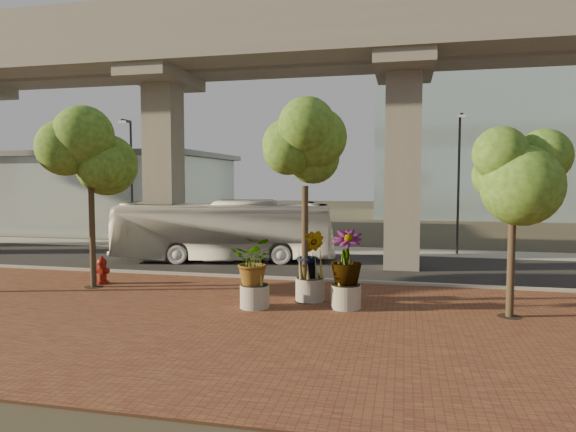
# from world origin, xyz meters

# --- Properties ---
(ground) EXTENTS (160.00, 160.00, 0.00)m
(ground) POSITION_xyz_m (0.00, 0.00, 0.00)
(ground) COLOR #312E24
(ground) RESTS_ON ground
(brick_plaza) EXTENTS (70.00, 13.00, 0.06)m
(brick_plaza) POSITION_xyz_m (0.00, -8.00, 0.03)
(brick_plaza) COLOR brown
(brick_plaza) RESTS_ON ground
(asphalt_road) EXTENTS (90.00, 8.00, 0.04)m
(asphalt_road) POSITION_xyz_m (0.00, 2.00, 0.02)
(asphalt_road) COLOR black
(asphalt_road) RESTS_ON ground
(curb_strip) EXTENTS (70.00, 0.25, 0.16)m
(curb_strip) POSITION_xyz_m (0.00, -2.00, 0.08)
(curb_strip) COLOR #9B9A91
(curb_strip) RESTS_ON ground
(far_sidewalk) EXTENTS (90.00, 3.00, 0.06)m
(far_sidewalk) POSITION_xyz_m (0.00, 7.50, 0.03)
(far_sidewalk) COLOR #9B9A91
(far_sidewalk) RESTS_ON ground
(transit_viaduct) EXTENTS (72.00, 5.60, 12.40)m
(transit_viaduct) POSITION_xyz_m (0.00, 2.00, 7.29)
(transit_viaduct) COLOR gray
(transit_viaduct) RESTS_ON ground
(station_pavilion) EXTENTS (23.00, 13.00, 6.30)m
(station_pavilion) POSITION_xyz_m (-20.00, 16.00, 3.22)
(station_pavilion) COLOR #A6B9BD
(station_pavilion) RESTS_ON ground
(transit_bus) EXTENTS (11.42, 4.77, 3.10)m
(transit_bus) POSITION_xyz_m (-2.84, 2.24, 1.55)
(transit_bus) COLOR silver
(transit_bus) RESTS_ON ground
(fire_hydrant) EXTENTS (0.55, 0.49, 1.09)m
(fire_hydrant) POSITION_xyz_m (-5.53, -4.45, 0.59)
(fire_hydrant) COLOR maroon
(fire_hydrant) RESTS_ON ground
(planter_front) EXTENTS (2.09, 2.09, 2.30)m
(planter_front) POSITION_xyz_m (1.44, -6.80, 1.46)
(planter_front) COLOR #AFA79E
(planter_front) RESTS_ON ground
(planter_right) EXTENTS (2.36, 2.36, 2.52)m
(planter_right) POSITION_xyz_m (4.31, -6.23, 1.58)
(planter_right) COLOR #9B968C
(planter_right) RESTS_ON ground
(planter_left) EXTENTS (2.19, 2.19, 2.41)m
(planter_left) POSITION_xyz_m (3.00, -5.43, 1.52)
(planter_left) COLOR #B1AC9F
(planter_left) RESTS_ON ground
(street_tree_near_west) EXTENTS (3.62, 3.62, 6.61)m
(street_tree_near_west) POSITION_xyz_m (-5.50, -5.09, 4.99)
(street_tree_near_west) COLOR #483829
(street_tree_near_west) RESTS_ON ground
(street_tree_near_east) EXTENTS (3.57, 3.57, 6.58)m
(street_tree_near_east) POSITION_xyz_m (2.87, -5.66, 4.99)
(street_tree_near_east) COLOR #483829
(street_tree_near_east) RESTS_ON ground
(street_tree_far_east) EXTENTS (3.51, 3.51, 5.66)m
(street_tree_far_east) POSITION_xyz_m (9.22, -6.16, 4.10)
(street_tree_far_east) COLOR #483829
(street_tree_far_east) RESTS_ON ground
(streetlamp_west) EXTENTS (0.38, 1.11, 7.64)m
(streetlamp_west) POSITION_xyz_m (-9.83, 5.40, 4.46)
(streetlamp_west) COLOR #29292E
(streetlamp_west) RESTS_ON ground
(streetlamp_east) EXTENTS (0.38, 1.11, 7.68)m
(streetlamp_east) POSITION_xyz_m (9.01, 7.27, 4.49)
(streetlamp_east) COLOR #29292D
(streetlamp_east) RESTS_ON ground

